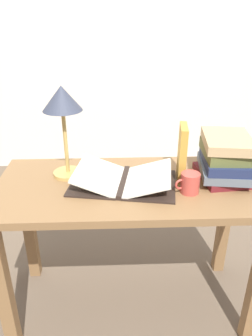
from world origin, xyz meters
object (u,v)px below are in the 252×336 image
reading_lamp (62,106)px  coffee_mug (190,183)px  book_standing_upright (182,153)px  book_stack_tall (225,158)px  open_book (123,179)px

reading_lamp → coffee_mug: size_ratio=3.83×
book_standing_upright → reading_lamp: reading_lamp is taller
book_stack_tall → coffee_mug: book_stack_tall is taller
open_book → reading_lamp: 0.42m
book_standing_upright → reading_lamp: size_ratio=0.60×
open_book → reading_lamp: (-0.26, 0.10, 0.31)m
reading_lamp → book_stack_tall: bearing=-4.8°
open_book → coffee_mug: bearing=-7.5°
open_book → book_standing_upright: size_ratio=2.00×
open_book → coffee_mug: size_ratio=4.62×
open_book → book_stack_tall: book_stack_tall is taller
open_book → reading_lamp: reading_lamp is taller
reading_lamp → coffee_mug: bearing=-19.0°
book_standing_upright → coffee_mug: book_standing_upright is taller
book_stack_tall → coffee_mug: (-0.19, -0.13, -0.06)m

